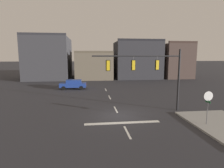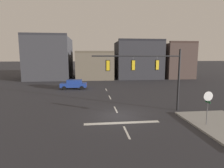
# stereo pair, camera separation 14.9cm
# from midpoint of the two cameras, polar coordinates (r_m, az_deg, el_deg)

# --- Properties ---
(ground_plane) EXTENTS (400.00, 400.00, 0.00)m
(ground_plane) POSITION_cam_midpoint_polar(r_m,az_deg,el_deg) (18.04, 1.83, -9.52)
(ground_plane) COLOR #2B2B30
(stop_bar_paint) EXTENTS (6.40, 0.50, 0.01)m
(stop_bar_paint) POSITION_cam_midpoint_polar(r_m,az_deg,el_deg) (16.17, 2.94, -11.66)
(stop_bar_paint) COLOR silver
(stop_bar_paint) RESTS_ON ground
(lane_centreline) EXTENTS (0.16, 26.40, 0.01)m
(lane_centreline) POSITION_cam_midpoint_polar(r_m,az_deg,el_deg) (19.93, 0.94, -7.76)
(lane_centreline) COLOR silver
(lane_centreline) RESTS_ON ground
(signal_mast_near_side) EXTENTS (8.86, 1.08, 6.29)m
(signal_mast_near_side) POSITION_cam_midpoint_polar(r_m,az_deg,el_deg) (18.72, 11.67, 4.39)
(signal_mast_near_side) COLOR black
(signal_mast_near_side) RESTS_ON ground
(stop_sign) EXTENTS (0.76, 0.64, 2.83)m
(stop_sign) POSITION_cam_midpoint_polar(r_m,az_deg,el_deg) (16.66, 26.90, -4.31)
(stop_sign) COLOR #56565B
(stop_sign) RESTS_ON ground
(car_lot_nearside) EXTENTS (4.50, 2.03, 1.61)m
(car_lot_nearside) POSITION_cam_midpoint_polar(r_m,az_deg,el_deg) (32.75, -11.79, -0.02)
(car_lot_nearside) COLOR navy
(car_lot_nearside) RESTS_ON ground
(building_row) EXTENTS (40.80, 12.88, 10.57)m
(building_row) POSITION_cam_midpoint_polar(r_m,az_deg,el_deg) (48.92, -2.08, 7.05)
(building_row) COLOR #38383D
(building_row) RESTS_ON ground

